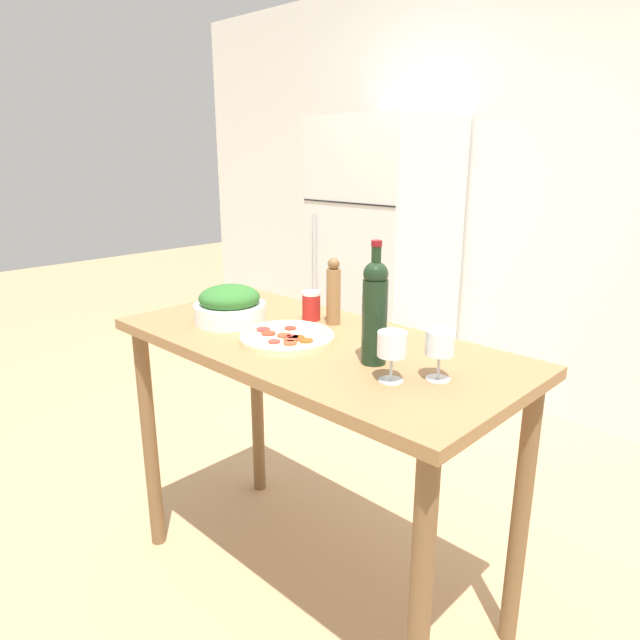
# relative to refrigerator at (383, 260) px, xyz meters

# --- Properties ---
(ground_plane) EXTENTS (14.00, 14.00, 0.00)m
(ground_plane) POSITION_rel_refrigerator_xyz_m (0.97, -1.62, -0.87)
(ground_plane) COLOR tan
(wall_back) EXTENTS (6.40, 0.06, 2.60)m
(wall_back) POSITION_rel_refrigerator_xyz_m (0.97, 0.41, 0.43)
(wall_back) COLOR silver
(wall_back) RESTS_ON ground_plane
(refrigerator) EXTENTS (0.71, 0.74, 1.75)m
(refrigerator) POSITION_rel_refrigerator_xyz_m (0.00, 0.00, 0.00)
(refrigerator) COLOR silver
(refrigerator) RESTS_ON ground_plane
(prep_counter) EXTENTS (1.38, 0.66, 0.95)m
(prep_counter) POSITION_rel_refrigerator_xyz_m (0.97, -1.62, -0.06)
(prep_counter) COLOR olive
(prep_counter) RESTS_ON ground_plane
(wine_bottle) EXTENTS (0.07, 0.07, 0.35)m
(wine_bottle) POSITION_rel_refrigerator_xyz_m (1.25, -1.65, 0.24)
(wine_bottle) COLOR black
(wine_bottle) RESTS_ON prep_counter
(wine_glass_near) EXTENTS (0.08, 0.08, 0.14)m
(wine_glass_near) POSITION_rel_refrigerator_xyz_m (1.37, -1.72, 0.18)
(wine_glass_near) COLOR silver
(wine_glass_near) RESTS_ON prep_counter
(wine_glass_far) EXTENTS (0.08, 0.08, 0.14)m
(wine_glass_far) POSITION_rel_refrigerator_xyz_m (1.45, -1.63, 0.18)
(wine_glass_far) COLOR silver
(wine_glass_far) RESTS_ON prep_counter
(pepper_mill) EXTENTS (0.05, 0.05, 0.24)m
(pepper_mill) POSITION_rel_refrigerator_xyz_m (0.90, -1.44, 0.20)
(pepper_mill) COLOR olive
(pepper_mill) RESTS_ON prep_counter
(salad_bowl) EXTENTS (0.25, 0.25, 0.13)m
(salad_bowl) POSITION_rel_refrigerator_xyz_m (0.62, -1.68, 0.14)
(salad_bowl) COLOR white
(salad_bowl) RESTS_ON prep_counter
(homemade_pizza) EXTENTS (0.31, 0.31, 0.03)m
(homemade_pizza) POSITION_rel_refrigerator_xyz_m (0.93, -1.69, 0.10)
(homemade_pizza) COLOR beige
(homemade_pizza) RESTS_ON prep_counter
(salt_canister) EXTENTS (0.07, 0.07, 0.11)m
(salt_canister) POSITION_rel_refrigerator_xyz_m (0.81, -1.46, 0.14)
(salt_canister) COLOR #B2231E
(salt_canister) RESTS_ON prep_counter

